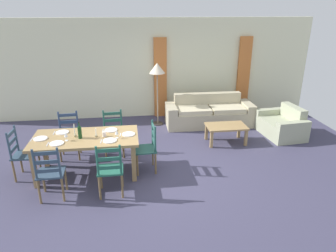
% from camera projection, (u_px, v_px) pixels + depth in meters
% --- Properties ---
extents(ground_plane, '(9.60, 9.60, 0.02)m').
position_uv_depth(ground_plane, '(153.00, 171.00, 5.88)').
color(ground_plane, '#3D3B53').
extents(wall_far, '(9.60, 0.16, 2.70)m').
position_uv_depth(wall_far, '(142.00, 69.00, 8.43)').
color(wall_far, beige).
rests_on(wall_far, ground_plane).
extents(curtain_panel_left, '(0.35, 0.08, 2.20)m').
position_uv_depth(curtain_panel_left, '(160.00, 78.00, 8.46)').
color(curtain_panel_left, '#CB7134').
rests_on(curtain_panel_left, ground_plane).
extents(curtain_panel_right, '(0.35, 0.08, 2.20)m').
position_uv_depth(curtain_panel_right, '(243.00, 76.00, 8.75)').
color(curtain_panel_right, '#CB7134').
rests_on(curtain_panel_right, ground_plane).
extents(dining_table, '(1.90, 0.96, 0.75)m').
position_uv_depth(dining_table, '(86.00, 141.00, 5.56)').
color(dining_table, '#A18050').
rests_on(dining_table, ground_plane).
extents(dining_chair_near_left, '(0.44, 0.42, 0.96)m').
position_uv_depth(dining_chair_near_left, '(50.00, 173.00, 4.86)').
color(dining_chair_near_left, '#2F4458').
rests_on(dining_chair_near_left, ground_plane).
extents(dining_chair_near_right, '(0.42, 0.40, 0.96)m').
position_uv_depth(dining_chair_near_right, '(110.00, 170.00, 4.96)').
color(dining_chair_near_right, '#215D4A').
rests_on(dining_chair_near_right, ground_plane).
extents(dining_chair_far_left, '(0.44, 0.42, 0.96)m').
position_uv_depth(dining_chair_far_left, '(69.00, 135.00, 6.28)').
color(dining_chair_far_left, navy).
rests_on(dining_chair_far_left, ground_plane).
extents(dining_chair_far_right, '(0.44, 0.43, 0.96)m').
position_uv_depth(dining_chair_far_right, '(114.00, 134.00, 6.37)').
color(dining_chair_far_right, '#225347').
rests_on(dining_chair_far_right, ground_plane).
extents(dining_chair_head_west, '(0.41, 0.43, 0.96)m').
position_uv_depth(dining_chair_head_west, '(22.00, 153.00, 5.50)').
color(dining_chair_head_west, '#2E4458').
rests_on(dining_chair_head_west, ground_plane).
extents(dining_chair_head_east, '(0.42, 0.44, 0.96)m').
position_uv_depth(dining_chair_head_east, '(148.00, 147.00, 5.74)').
color(dining_chair_head_east, '#25534C').
rests_on(dining_chair_head_east, ground_plane).
extents(dinner_plate_near_left, '(0.24, 0.24, 0.02)m').
position_uv_depth(dinner_plate_near_left, '(57.00, 143.00, 5.23)').
color(dinner_plate_near_left, white).
rests_on(dinner_plate_near_left, dining_table).
extents(fork_near_left, '(0.02, 0.17, 0.01)m').
position_uv_depth(fork_near_left, '(48.00, 144.00, 5.22)').
color(fork_near_left, silver).
rests_on(fork_near_left, dining_table).
extents(dinner_plate_near_right, '(0.24, 0.24, 0.02)m').
position_uv_depth(dinner_plate_near_right, '(110.00, 141.00, 5.34)').
color(dinner_plate_near_right, white).
rests_on(dinner_plate_near_right, dining_table).
extents(fork_near_right, '(0.03, 0.17, 0.01)m').
position_uv_depth(fork_near_right, '(101.00, 141.00, 5.33)').
color(fork_near_right, silver).
rests_on(fork_near_right, dining_table).
extents(dinner_plate_far_left, '(0.24, 0.24, 0.02)m').
position_uv_depth(dinner_plate_far_left, '(62.00, 132.00, 5.70)').
color(dinner_plate_far_left, white).
rests_on(dinner_plate_far_left, dining_table).
extents(fork_far_left, '(0.02, 0.17, 0.01)m').
position_uv_depth(fork_far_left, '(54.00, 133.00, 5.68)').
color(fork_far_left, silver).
rests_on(fork_far_left, dining_table).
extents(dinner_plate_far_right, '(0.24, 0.24, 0.02)m').
position_uv_depth(dinner_plate_far_right, '(111.00, 130.00, 5.81)').
color(dinner_plate_far_right, white).
rests_on(dinner_plate_far_right, dining_table).
extents(fork_far_right, '(0.03, 0.17, 0.01)m').
position_uv_depth(fork_far_right, '(103.00, 131.00, 5.79)').
color(fork_far_right, silver).
rests_on(fork_far_right, dining_table).
extents(dinner_plate_head_west, '(0.24, 0.24, 0.02)m').
position_uv_depth(dinner_plate_head_west, '(40.00, 139.00, 5.43)').
color(dinner_plate_head_west, white).
rests_on(dinner_plate_head_west, dining_table).
extents(fork_head_west, '(0.03, 0.17, 0.01)m').
position_uv_depth(fork_head_west, '(32.00, 139.00, 5.41)').
color(fork_head_west, silver).
rests_on(fork_head_west, dining_table).
extents(dinner_plate_head_east, '(0.24, 0.24, 0.02)m').
position_uv_depth(dinner_plate_head_east, '(129.00, 134.00, 5.62)').
color(dinner_plate_head_east, white).
rests_on(dinner_plate_head_east, dining_table).
extents(fork_head_east, '(0.03, 0.17, 0.01)m').
position_uv_depth(fork_head_east, '(120.00, 135.00, 5.60)').
color(fork_head_east, silver).
rests_on(fork_head_east, dining_table).
extents(wine_bottle, '(0.07, 0.07, 0.32)m').
position_uv_depth(wine_bottle, '(80.00, 132.00, 5.42)').
color(wine_bottle, '#143819').
rests_on(wine_bottle, dining_table).
extents(wine_glass_near_left, '(0.06, 0.06, 0.16)m').
position_uv_depth(wine_glass_near_left, '(66.00, 135.00, 5.32)').
color(wine_glass_near_left, white).
rests_on(wine_glass_near_left, dining_table).
extents(wine_glass_near_right, '(0.06, 0.06, 0.16)m').
position_uv_depth(wine_glass_near_right, '(117.00, 132.00, 5.43)').
color(wine_glass_near_right, white).
rests_on(wine_glass_near_right, dining_table).
extents(coffee_cup_primary, '(0.07, 0.07, 0.09)m').
position_uv_depth(coffee_cup_primary, '(104.00, 134.00, 5.53)').
color(coffee_cup_primary, silver).
rests_on(coffee_cup_primary, dining_table).
extents(candle_tall, '(0.05, 0.05, 0.25)m').
position_uv_depth(candle_tall, '(75.00, 133.00, 5.49)').
color(candle_tall, '#998C66').
rests_on(candle_tall, dining_table).
extents(candle_short, '(0.05, 0.05, 0.17)m').
position_uv_depth(candle_short, '(96.00, 135.00, 5.49)').
color(candle_short, '#998C66').
rests_on(candle_short, dining_table).
extents(couch, '(2.29, 0.82, 0.80)m').
position_uv_depth(couch, '(209.00, 114.00, 8.12)').
color(couch, '#B5AB8B').
rests_on(couch, ground_plane).
extents(coffee_table, '(0.90, 0.56, 0.42)m').
position_uv_depth(coffee_table, '(226.00, 128.00, 6.98)').
color(coffee_table, '#A18050').
rests_on(coffee_table, ground_plane).
extents(armchair_upholstered, '(0.91, 1.23, 0.72)m').
position_uv_depth(armchair_upholstered, '(283.00, 125.00, 7.45)').
color(armchair_upholstered, '#A5AA8B').
rests_on(armchair_upholstered, ground_plane).
extents(standing_lamp, '(0.40, 0.40, 1.64)m').
position_uv_depth(standing_lamp, '(157.00, 72.00, 7.72)').
color(standing_lamp, '#332D28').
rests_on(standing_lamp, ground_plane).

